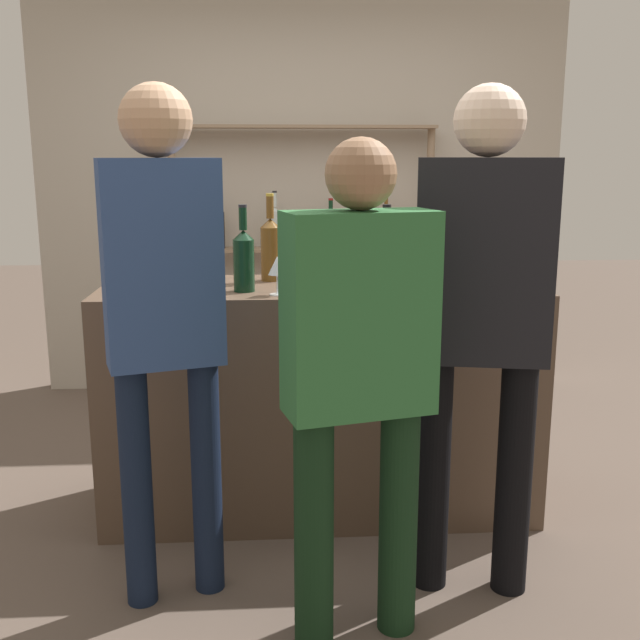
# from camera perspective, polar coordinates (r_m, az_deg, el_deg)

# --- Properties ---
(ground_plane) EXTENTS (16.00, 16.00, 0.00)m
(ground_plane) POSITION_cam_1_polar(r_m,az_deg,el_deg) (3.58, -0.00, -13.82)
(ground_plane) COLOR brown
(bar_counter) EXTENTS (1.89, 0.64, 1.03)m
(bar_counter) POSITION_cam_1_polar(r_m,az_deg,el_deg) (3.39, -0.00, -5.97)
(bar_counter) COLOR brown
(bar_counter) RESTS_ON ground_plane
(back_wall) EXTENTS (3.49, 0.12, 2.80)m
(back_wall) POSITION_cam_1_polar(r_m,az_deg,el_deg) (5.13, -1.41, 10.36)
(back_wall) COLOR #B2A899
(back_wall) RESTS_ON ground_plane
(back_shelf) EXTENTS (1.73, 0.18, 1.77)m
(back_shelf) POSITION_cam_1_polar(r_m,az_deg,el_deg) (4.97, -1.47, 7.52)
(back_shelf) COLOR #897056
(back_shelf) RESTS_ON ground_plane
(counter_bottle_0) EXTENTS (0.09, 0.09, 0.36)m
(counter_bottle_0) POSITION_cam_1_polar(r_m,az_deg,el_deg) (3.11, -5.83, 4.68)
(counter_bottle_0) COLOR black
(counter_bottle_0) RESTS_ON bar_counter
(counter_bottle_1) EXTENTS (0.09, 0.09, 0.39)m
(counter_bottle_1) POSITION_cam_1_polar(r_m,az_deg,el_deg) (3.37, -3.79, 5.54)
(counter_bottle_1) COLOR brown
(counter_bottle_1) RESTS_ON bar_counter
(counter_bottle_2) EXTENTS (0.08, 0.08, 0.38)m
(counter_bottle_2) POSITION_cam_1_polar(r_m,az_deg,el_deg) (3.33, 8.49, 5.28)
(counter_bottle_2) COLOR brown
(counter_bottle_2) RESTS_ON bar_counter
(counter_bottle_3) EXTENTS (0.07, 0.07, 0.36)m
(counter_bottle_3) POSITION_cam_1_polar(r_m,az_deg,el_deg) (3.13, 3.38, 4.74)
(counter_bottle_3) COLOR silver
(counter_bottle_3) RESTS_ON bar_counter
(counter_bottle_4) EXTENTS (0.09, 0.09, 0.36)m
(counter_bottle_4) POSITION_cam_1_polar(r_m,az_deg,el_deg) (3.06, 5.04, 4.65)
(counter_bottle_4) COLOR #0F1956
(counter_bottle_4) RESTS_ON bar_counter
(wine_glass) EXTENTS (0.07, 0.07, 0.16)m
(wine_glass) POSITION_cam_1_polar(r_m,az_deg,el_deg) (3.02, -3.28, 4.07)
(wine_glass) COLOR silver
(wine_glass) RESTS_ON bar_counter
(ice_bucket) EXTENTS (0.21, 0.21, 0.19)m
(ice_bucket) POSITION_cam_1_polar(r_m,az_deg,el_deg) (3.24, 5.83, 4.23)
(ice_bucket) COLOR #846647
(ice_bucket) RESTS_ON bar_counter
(customer_left) EXTENTS (0.42, 0.28, 1.82)m
(customer_left) POSITION_cam_1_polar(r_m,az_deg,el_deg) (2.59, -11.81, 1.45)
(customer_left) COLOR #121C33
(customer_left) RESTS_ON ground_plane
(customer_right) EXTENTS (0.49, 0.28, 1.82)m
(customer_right) POSITION_cam_1_polar(r_m,az_deg,el_deg) (2.65, 12.17, 1.07)
(customer_right) COLOR black
(customer_right) RESTS_ON ground_plane
(customer_center) EXTENTS (0.49, 0.31, 1.64)m
(customer_center) POSITION_cam_1_polar(r_m,az_deg,el_deg) (2.33, 2.97, -3.23)
(customer_center) COLOR black
(customer_center) RESTS_ON ground_plane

